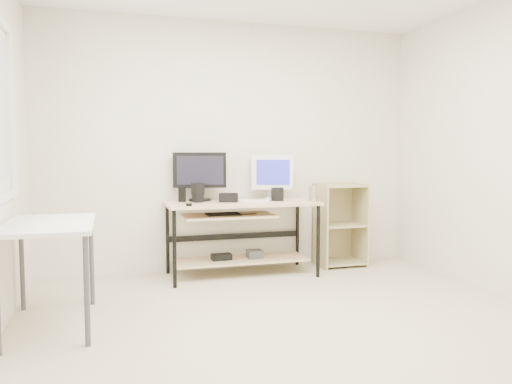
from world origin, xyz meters
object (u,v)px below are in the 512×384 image
object	(u,v)px
desk	(239,223)
white_imac	(272,173)
shelf_unit	(339,224)
side_table	(50,234)
audio_controller	(182,195)
black_monitor	(200,173)

from	to	relation	value
desk	white_imac	xyz separation A→B (m)	(0.41, 0.18, 0.48)
desk	white_imac	size ratio (longest dim) A/B	3.21
shelf_unit	white_imac	bearing A→B (deg)	178.56
side_table	white_imac	world-z (taller)	white_imac
shelf_unit	audio_controller	bearing A→B (deg)	-178.69
shelf_unit	audio_controller	xyz separation A→B (m)	(-1.73, -0.04, 0.37)
white_imac	audio_controller	size ratio (longest dim) A/B	3.24
side_table	shelf_unit	world-z (taller)	shelf_unit
desk	black_monitor	xyz separation A→B (m)	(-0.36, 0.19, 0.49)
shelf_unit	black_monitor	size ratio (longest dim) A/B	1.69
black_monitor	white_imac	bearing A→B (deg)	14.64
audio_controller	side_table	bearing A→B (deg)	-117.67
white_imac	audio_controller	bearing A→B (deg)	-160.20
desk	black_monitor	size ratio (longest dim) A/B	2.82
side_table	white_imac	size ratio (longest dim) A/B	2.14
black_monitor	desk	bearing A→B (deg)	-12.17
side_table	black_monitor	bearing A→B (deg)	43.97
side_table	audio_controller	size ratio (longest dim) A/B	6.93
black_monitor	white_imac	world-z (taller)	black_monitor
shelf_unit	side_table	bearing A→B (deg)	-156.67
black_monitor	audio_controller	world-z (taller)	black_monitor
desk	audio_controller	bearing A→B (deg)	167.60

